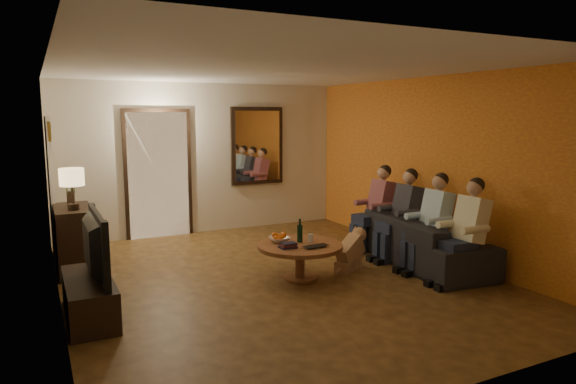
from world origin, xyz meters
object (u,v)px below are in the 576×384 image
tv (86,246)px  person_c (403,218)px  person_d (378,211)px  wine_bottle (300,230)px  table_lamp (72,189)px  dresser (74,239)px  person_a (467,236)px  tv_stand (89,298)px  sofa (422,240)px  person_b (432,226)px  bowl (279,239)px  laptop (318,247)px  coffee_table (300,262)px  dog (350,249)px

tv → person_c: person_c is taller
person_d → wine_bottle: size_ratio=3.87×
table_lamp → tv: (0.00, -1.54, -0.38)m
dresser → person_a: 5.01m
tv_stand → sofa: size_ratio=0.55×
person_b → bowl: 2.03m
laptop → person_b: bearing=-10.2°
person_c → coffee_table: person_c is taller
tv → sofa: tv is taller
person_d → coffee_table: 1.93m
sofa → person_a: person_a is taller
person_d → dog: size_ratio=2.14×
person_d → tv: bearing=-168.0°
person_b → person_c: same height
person_a → person_d: 1.80m
person_d → tv_stand: bearing=-168.0°
tv → bowl: tv is taller
person_c → wine_bottle: (-1.69, -0.05, 0.01)m
dresser → coffee_table: (2.50, -1.61, -0.21)m
person_b → coffee_table: size_ratio=1.12×
tv → person_b: size_ratio=0.98×
person_a → coffee_table: person_a is taller
dresser → bowl: dresser is taller
sofa → coffee_table: sofa is taller
tv → person_b: 4.25m
person_c → laptop: bearing=-165.4°
sofa → dog: sofa is taller
dresser → wine_bottle: 2.97m
coffee_table → person_a: bearing=-31.3°
dog → laptop: dog is taller
person_d → laptop: bearing=-147.9°
table_lamp → person_c: (4.24, -1.25, -0.53)m
coffee_table → tv: bearing=-176.6°
dresser → bowl: (2.32, -1.39, 0.05)m
bowl → laptop: size_ratio=0.79×
dresser → coffee_table: size_ratio=0.90×
dresser → laptop: bearing=-36.0°
person_d → wine_bottle: 1.81m
table_lamp → dog: (3.28, -1.35, -0.85)m
person_a → person_d: (0.00, 1.80, 0.00)m
dresser → sofa: 4.69m
table_lamp → tv: size_ratio=0.46×
table_lamp → tv: 1.59m
dog → bowl: size_ratio=2.16×
person_c → table_lamp: bearing=163.6°
sofa → laptop: 1.75m
sofa → person_d: (-0.10, 0.90, 0.27)m
dresser → wine_bottle: (2.55, -1.51, 0.17)m
person_a → laptop: person_a is taller
bowl → dog: bearing=-10.3°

